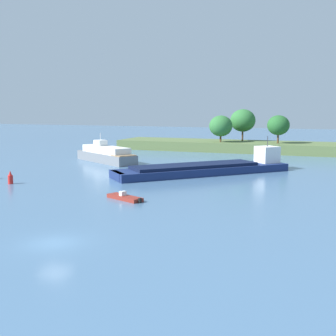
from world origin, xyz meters
TOP-DOWN VIEW (x-y plane):
  - ground_plane at (0.00, 0.00)m, footprint 400.00×400.00m
  - treeline_island at (16.98, 78.25)m, footprint 97.74×13.42m
  - fishing_skiff at (-2.06, 16.77)m, footprint 5.16×3.37m
  - cargo_barge at (1.59, 39.34)m, footprint 25.05×25.27m
  - white_riverboat at (-21.25, 47.31)m, footprint 16.34×12.26m
  - channel_buoy_red at (-21.77, 20.57)m, footprint 0.70×0.70m

SIDE VIEW (x-z plane):
  - ground_plane at x=0.00m, z-range 0.00..0.00m
  - fishing_skiff at x=-2.06m, z-range -0.22..0.71m
  - channel_buoy_red at x=-21.77m, z-range -0.14..1.76m
  - cargo_barge at x=1.59m, z-range -1.95..3.87m
  - white_riverboat at x=-21.25m, z-range -1.34..4.26m
  - treeline_island at x=16.98m, z-range -2.68..7.56m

